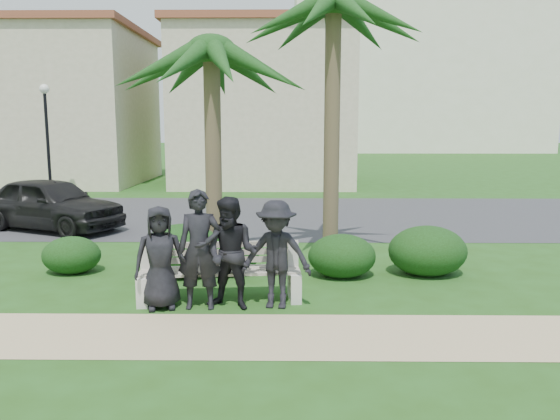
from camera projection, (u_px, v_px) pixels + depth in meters
The scene contains 20 objects.
ground at pixel (283, 294), 9.02m from camera, with size 160.00×160.00×0.00m, color #234A15.
footpath at pixel (281, 336), 7.24m from camera, with size 30.00×1.60×0.01m, color tan.
asphalt_street at pixel (284, 215), 16.92m from camera, with size 160.00×8.00×0.01m, color #2D2D30.
stucco_bldg_left at pixel (38, 107), 26.39m from camera, with size 10.40×8.40×7.30m.
stucco_bldg_right at pixel (265, 106), 26.25m from camera, with size 8.40×8.40×7.30m.
hotel_tower at pixel (411, 30), 61.14m from camera, with size 26.00×18.00×37.30m.
street_lamp at pixel (46, 121), 20.53m from camera, with size 0.36×0.36×4.29m.
park_bench at pixel (220, 276), 8.64m from camera, with size 2.58×0.82×0.88m.
man_a at pixel (160, 258), 8.22m from camera, with size 0.77×0.50×1.57m, color black.
man_b at pixel (200, 250), 8.20m from camera, with size 0.66×0.44×1.82m, color black.
man_c at pixel (232, 253), 8.20m from camera, with size 0.83×0.65×1.71m, color black.
man_d at pixel (276, 254), 8.25m from camera, with size 1.07×0.61×1.66m, color black.
hedge_a at pixel (71, 254), 10.29m from camera, with size 1.09×0.90×0.71m, color black.
hedge_b at pixel (182, 249), 10.12m from camera, with size 1.52×1.25×0.99m, color black.
hedge_c at pixel (228, 254), 10.21m from camera, with size 1.16×0.96×0.76m, color black.
hedge_e at pixel (342, 255), 10.03m from camera, with size 1.25×1.03×0.81m, color black.
hedge_f at pixel (428, 249), 10.16m from camera, with size 1.45×1.20×0.95m, color black.
palm_left at pixel (211, 52), 10.20m from camera, with size 3.00×3.00×5.08m.
palm_right at pixel (334, 5), 10.70m from camera, with size 3.00×3.00×6.07m.
car_a at pixel (51, 204), 14.47m from camera, with size 1.66×4.13×1.41m, color black.
Camera 1 is at (0.06, -8.70, 2.76)m, focal length 35.00 mm.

